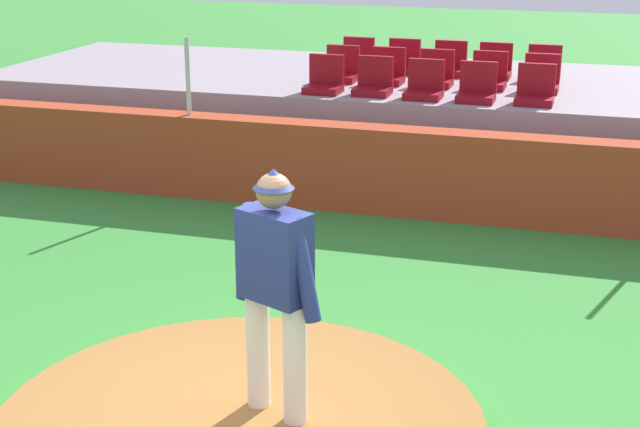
{
  "coord_description": "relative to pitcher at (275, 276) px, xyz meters",
  "views": [
    {
      "loc": [
        2.26,
        -5.53,
        3.73
      ],
      "look_at": [
        0.0,
        2.0,
        1.16
      ],
      "focal_mm": 53.67,
      "sensor_mm": 36.0,
      "label": 1
    }
  ],
  "objects": [
    {
      "name": "stadium_chair_9",
      "position": [
        1.2,
        7.59,
        0.11
      ],
      "size": [
        0.48,
        0.44,
        0.5
      ],
      "rotation": [
        0.0,
        0.0,
        3.14
      ],
      "color": "maroon",
      "rests_on": "bleacher_platform"
    },
    {
      "name": "stadium_chair_14",
      "position": [
        1.17,
        8.49,
        0.11
      ],
      "size": [
        0.48,
        0.44,
        0.5
      ],
      "rotation": [
        0.0,
        0.0,
        3.14
      ],
      "color": "maroon",
      "rests_on": "bleacher_platform"
    },
    {
      "name": "stadium_chair_4",
      "position": [
        1.19,
        6.72,
        0.11
      ],
      "size": [
        0.48,
        0.44,
        0.5
      ],
      "rotation": [
        0.0,
        0.0,
        3.14
      ],
      "color": "maroon",
      "rests_on": "bleacher_platform"
    },
    {
      "name": "bleacher_platform",
      "position": [
        -0.23,
        8.17,
        -0.68
      ],
      "size": [
        13.56,
        3.99,
        1.26
      ],
      "primitive_type": "cube",
      "color": "gray",
      "rests_on": "ground_plane"
    },
    {
      "name": "fence_post_left",
      "position": [
        -3.12,
        5.54,
        0.28
      ],
      "size": [
        0.06,
        0.06,
        1.0
      ],
      "primitive_type": "cylinder",
      "color": "silver",
      "rests_on": "brick_barrier"
    },
    {
      "name": "pitcher",
      "position": [
        0.0,
        0.0,
        0.0
      ],
      "size": [
        0.74,
        0.44,
        1.8
      ],
      "rotation": [
        0.0,
        0.0,
        -0.42
      ],
      "color": "white",
      "rests_on": "pitchers_mound"
    },
    {
      "name": "brick_barrier",
      "position": [
        -0.23,
        5.54,
        -0.76
      ],
      "size": [
        14.73,
        0.4,
        1.09
      ],
      "primitive_type": "cube",
      "color": "#A53B20",
      "rests_on": "ground_plane"
    },
    {
      "name": "stadium_chair_3",
      "position": [
        0.45,
        6.67,
        0.11
      ],
      "size": [
        0.48,
        0.44,
        0.5
      ],
      "rotation": [
        0.0,
        0.0,
        3.14
      ],
      "color": "maroon",
      "rests_on": "bleacher_platform"
    },
    {
      "name": "stadium_chair_6",
      "position": [
        -0.96,
        7.59,
        0.11
      ],
      "size": [
        0.48,
        0.44,
        0.5
      ],
      "rotation": [
        0.0,
        0.0,
        3.14
      ],
      "color": "maroon",
      "rests_on": "bleacher_platform"
    },
    {
      "name": "stadium_chair_5",
      "position": [
        -1.64,
        7.58,
        0.11
      ],
      "size": [
        0.48,
        0.44,
        0.5
      ],
      "rotation": [
        0.0,
        0.0,
        3.14
      ],
      "color": "maroon",
      "rests_on": "bleacher_platform"
    },
    {
      "name": "stadium_chair_7",
      "position": [
        -0.26,
        7.59,
        0.11
      ],
      "size": [
        0.48,
        0.44,
        0.5
      ],
      "rotation": [
        0.0,
        0.0,
        3.14
      ],
      "color": "maroon",
      "rests_on": "bleacher_platform"
    },
    {
      "name": "stadium_chair_0",
      "position": [
        -1.62,
        6.68,
        0.11
      ],
      "size": [
        0.48,
        0.44,
        0.5
      ],
      "rotation": [
        0.0,
        0.0,
        3.14
      ],
      "color": "maroon",
      "rests_on": "bleacher_platform"
    },
    {
      "name": "stadium_chair_1",
      "position": [
        -0.95,
        6.73,
        0.11
      ],
      "size": [
        0.48,
        0.44,
        0.5
      ],
      "rotation": [
        0.0,
        0.0,
        3.14
      ],
      "color": "maroon",
      "rests_on": "bleacher_platform"
    },
    {
      "name": "stadium_chair_13",
      "position": [
        0.46,
        8.5,
        0.11
      ],
      "size": [
        0.48,
        0.44,
        0.5
      ],
      "rotation": [
        0.0,
        0.0,
        3.14
      ],
      "color": "maroon",
      "rests_on": "bleacher_platform"
    },
    {
      "name": "stadium_chair_8",
      "position": [
        0.48,
        7.63,
        0.11
      ],
      "size": [
        0.48,
        0.44,
        0.5
      ],
      "rotation": [
        0.0,
        0.0,
        3.14
      ],
      "color": "maroon",
      "rests_on": "bleacher_platform"
    },
    {
      "name": "stadium_chair_12",
      "position": [
        -0.21,
        8.52,
        0.11
      ],
      "size": [
        0.48,
        0.44,
        0.5
      ],
      "rotation": [
        0.0,
        0.0,
        3.14
      ],
      "color": "maroon",
      "rests_on": "bleacher_platform"
    },
    {
      "name": "stadium_chair_11",
      "position": [
        -0.92,
        8.52,
        0.11
      ],
      "size": [
        0.48,
        0.44,
        0.5
      ],
      "rotation": [
        0.0,
        0.0,
        3.14
      ],
      "color": "maroon",
      "rests_on": "bleacher_platform"
    },
    {
      "name": "stadium_chair_10",
      "position": [
        -1.63,
        8.48,
        0.11
      ],
      "size": [
        0.48,
        0.44,
        0.5
      ],
      "rotation": [
        0.0,
        0.0,
        3.14
      ],
      "color": "maroon",
      "rests_on": "bleacher_platform"
    },
    {
      "name": "stadium_chair_2",
      "position": [
        -0.24,
        6.67,
        0.11
      ],
      "size": [
        0.48,
        0.44,
        0.5
      ],
      "rotation": [
        0.0,
        0.0,
        3.14
      ],
      "color": "maroon",
      "rests_on": "bleacher_platform"
    }
  ]
}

